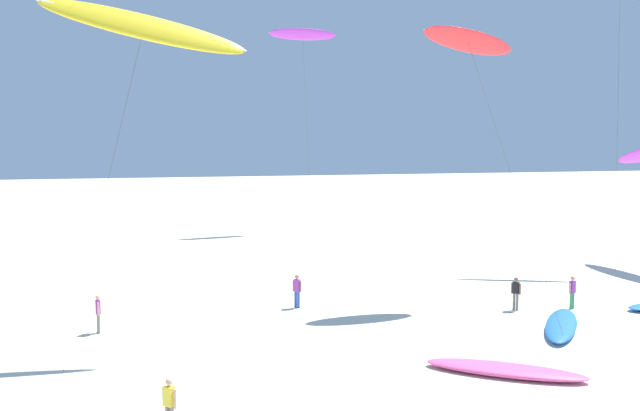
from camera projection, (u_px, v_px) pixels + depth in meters
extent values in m
ellipsoid|color=yellow|center=(144.00, 27.00, 26.84)|extent=(8.30, 2.14, 3.04)
ellipsoid|color=white|center=(143.00, 26.00, 26.83)|extent=(8.23, 1.60, 2.30)
cylinder|color=#4C4C51|center=(105.00, 194.00, 25.17)|extent=(3.19, 3.91, 12.78)
cylinder|color=#4C4C51|center=(618.00, 121.00, 44.01)|extent=(1.98, 3.07, 19.26)
ellipsoid|color=red|center=(468.00, 41.00, 34.70)|extent=(5.09, 1.55, 1.95)
ellipsoid|color=#19B2B7|center=(468.00, 41.00, 34.70)|extent=(5.08, 0.53, 1.34)
cylinder|color=#4C4C51|center=(512.00, 177.00, 31.29)|extent=(0.28, 8.56, 13.41)
ellipsoid|color=purple|center=(303.00, 34.00, 62.31)|extent=(6.70, 2.13, 1.33)
ellipsoid|color=yellow|center=(303.00, 34.00, 62.31)|extent=(6.74, 1.44, 0.61)
cylinder|color=#4C4C51|center=(307.00, 133.00, 58.22)|extent=(1.79, 9.87, 18.06)
ellipsoid|color=#EA5193|center=(506.00, 370.00, 24.20)|extent=(5.45, 4.46, 0.35)
ellipsoid|color=purple|center=(506.00, 369.00, 24.20)|extent=(2.79, 2.47, 0.21)
ellipsoid|color=blue|center=(561.00, 325.00, 30.05)|extent=(4.75, 5.54, 0.40)
ellipsoid|color=#EA5193|center=(561.00, 324.00, 30.05)|extent=(2.55, 2.81, 0.24)
cylinder|color=slate|center=(98.00, 323.00, 29.48)|extent=(0.14, 0.14, 0.86)
cylinder|color=slate|center=(99.00, 324.00, 29.33)|extent=(0.14, 0.14, 0.86)
cube|color=purple|center=(98.00, 307.00, 29.33)|extent=(0.23, 0.32, 0.60)
cylinder|color=tan|center=(98.00, 307.00, 29.53)|extent=(0.09, 0.09, 0.56)
cylinder|color=tan|center=(98.00, 309.00, 29.15)|extent=(0.09, 0.09, 0.56)
sphere|color=tan|center=(98.00, 297.00, 29.29)|extent=(0.21, 0.21, 0.21)
cube|color=yellow|center=(169.00, 396.00, 19.20)|extent=(0.35, 0.35, 0.57)
cylinder|color=tan|center=(164.00, 396.00, 19.31)|extent=(0.09, 0.09, 0.56)
cylinder|color=tan|center=(175.00, 399.00, 19.10)|extent=(0.09, 0.09, 0.56)
sphere|color=tan|center=(169.00, 382.00, 19.16)|extent=(0.21, 0.21, 0.21)
cylinder|color=slate|center=(514.00, 302.00, 33.38)|extent=(0.14, 0.14, 0.86)
cylinder|color=slate|center=(517.00, 302.00, 33.27)|extent=(0.14, 0.14, 0.86)
cube|color=black|center=(516.00, 288.00, 33.26)|extent=(0.34, 0.36, 0.57)
cylinder|color=brown|center=(512.00, 288.00, 33.39)|extent=(0.09, 0.09, 0.56)
cylinder|color=brown|center=(520.00, 289.00, 33.13)|extent=(0.09, 0.09, 0.56)
sphere|color=brown|center=(516.00, 279.00, 33.22)|extent=(0.21, 0.21, 0.21)
cylinder|color=#284CA3|center=(298.00, 300.00, 33.80)|extent=(0.14, 0.14, 0.85)
cylinder|color=#284CA3|center=(296.00, 299.00, 33.88)|extent=(0.14, 0.14, 0.85)
cube|color=purple|center=(297.00, 285.00, 33.77)|extent=(0.36, 0.35, 0.61)
cylinder|color=#9E7051|center=(301.00, 286.00, 33.68)|extent=(0.09, 0.09, 0.56)
cylinder|color=#9E7051|center=(293.00, 286.00, 33.87)|extent=(0.09, 0.09, 0.56)
sphere|color=#9E7051|center=(297.00, 277.00, 33.73)|extent=(0.21, 0.21, 0.21)
cylinder|color=#338E56|center=(573.00, 301.00, 33.66)|extent=(0.14, 0.14, 0.81)
cylinder|color=#338E56|center=(571.00, 301.00, 33.57)|extent=(0.14, 0.14, 0.81)
cube|color=purple|center=(572.00, 287.00, 33.55)|extent=(0.35, 0.29, 0.61)
cylinder|color=tan|center=(575.00, 287.00, 33.67)|extent=(0.09, 0.09, 0.56)
cylinder|color=tan|center=(570.00, 288.00, 33.43)|extent=(0.09, 0.09, 0.56)
sphere|color=tan|center=(573.00, 278.00, 33.50)|extent=(0.21, 0.21, 0.21)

